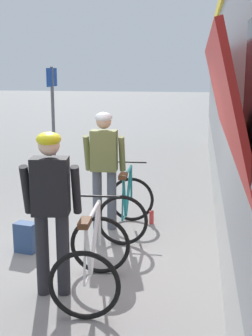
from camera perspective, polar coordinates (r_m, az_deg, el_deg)
The scene contains 9 objects.
ground_plane at distance 5.86m, azimuth -6.52°, elevation -11.79°, with size 80.00×80.00×0.00m, color gray.
cyclist_near_in_dark at distance 4.82m, azimuth -9.33°, elevation -3.92°, with size 0.64×0.36×1.76m.
cyclist_far_in_olive at distance 6.75m, azimuth -2.73°, elevation 0.96°, with size 0.62×0.32×1.76m.
bicycle_near_white at distance 4.97m, azimuth -4.15°, elevation -11.27°, with size 0.78×1.11×0.99m.
bicycle_far_teal at distance 6.74m, azimuth 0.13°, elevation -4.77°, with size 0.73×1.09×0.99m.
backpack_on_platform at distance 6.25m, azimuth -12.33°, elevation -8.42°, with size 0.28×0.18×0.40m, color navy.
water_bottle_near_the_bikes at distance 7.20m, azimuth 3.19°, elevation -6.15°, with size 0.07×0.07×0.20m, color red.
water_bottle_by_the_backpack at distance 6.38m, azimuth -12.98°, elevation -8.84°, with size 0.07×0.07×0.23m, color red.
platform_sign_post at distance 11.48m, azimuth -9.13°, elevation 8.45°, with size 0.08×0.70×2.40m.
Camera 1 is at (1.48, -5.14, 2.40)m, focal length 49.00 mm.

